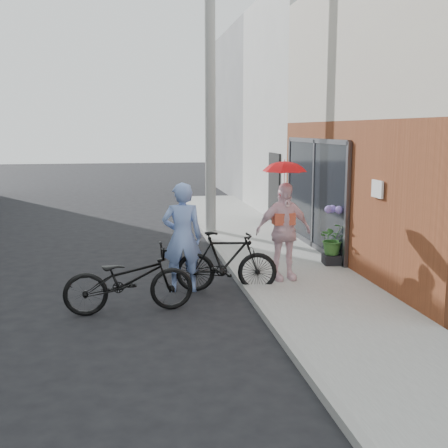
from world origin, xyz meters
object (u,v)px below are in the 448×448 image
object	(u,v)px
officer	(182,237)
bike_left	(129,280)
bike_right	(226,262)
kimono_woman	(283,231)
utility_pole	(210,103)
planter	(333,259)

from	to	relation	value
officer	bike_left	xyz separation A→B (m)	(-0.94, -1.04, -0.44)
officer	bike_right	world-z (taller)	officer
bike_left	kimono_woman	bearing A→B (deg)	-73.18
officer	kimono_woman	world-z (taller)	officer
officer	bike_right	size ratio (longest dim) A/B	1.08
utility_pole	bike_right	size ratio (longest dim) A/B	3.91
officer	planter	distance (m)	3.40
kimono_woman	officer	bearing A→B (deg)	176.03
utility_pole	bike_left	size ratio (longest dim) A/B	3.49
bike_right	kimono_woman	world-z (taller)	kimono_woman
officer	bike_left	size ratio (longest dim) A/B	0.96
bike_right	kimono_woman	bearing A→B (deg)	-71.60
bike_left	bike_right	size ratio (longest dim) A/B	1.12
utility_pole	planter	size ratio (longest dim) A/B	18.45
bike_left	officer	bearing A→B (deg)	-46.67
bike_right	kimono_woman	size ratio (longest dim) A/B	1.01
bike_left	bike_right	bearing A→B (deg)	-66.88
bike_left	planter	xyz separation A→B (m)	(4.09, 2.04, -0.31)
planter	kimono_woman	bearing A→B (deg)	-144.07
utility_pole	kimono_woman	bearing A→B (deg)	-83.55
officer	utility_pole	bearing A→B (deg)	-98.73
officer	kimono_woman	bearing A→B (deg)	-173.60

